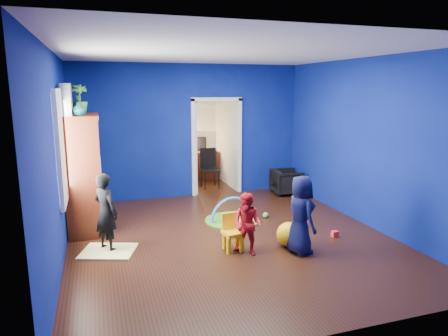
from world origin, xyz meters
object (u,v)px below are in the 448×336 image
object	(u,v)px
vase	(78,109)
folding_chair	(210,169)
toddler_red	(247,224)
hopper_ball	(289,234)
child_black	(106,212)
kid_chair	(233,234)
armchair	(287,182)
crt_tv	(86,171)
child_navy	(301,215)
tv_armoire	(84,174)
study_desk	(200,165)
play_mat	(232,220)

from	to	relation	value
vase	folding_chair	size ratio (longest dim) A/B	0.23
toddler_red	vase	size ratio (longest dim) A/B	4.41
hopper_ball	folding_chair	xyz separation A→B (m)	(-0.14, 3.89, 0.27)
child_black	kid_chair	xyz separation A→B (m)	(1.78, -0.58, -0.34)
armchair	kid_chair	size ratio (longest dim) A/B	1.25
armchair	crt_tv	bearing A→B (deg)	109.50
toddler_red	crt_tv	bearing A→B (deg)	-175.62
child_black	kid_chair	distance (m)	1.90
child_navy	kid_chair	world-z (taller)	child_navy
vase	hopper_ball	xyz separation A→B (m)	(2.95, -1.43, -1.87)
crt_tv	kid_chair	distance (m)	2.72
hopper_ball	folding_chair	size ratio (longest dim) A/B	0.41
vase	kid_chair	size ratio (longest dim) A/B	0.41
armchair	tv_armoire	bearing A→B (deg)	109.37
armchair	study_desk	bearing A→B (deg)	41.55
child_black	study_desk	world-z (taller)	child_black
armchair	toddler_red	xyz separation A→B (m)	(-2.07, -2.88, 0.17)
tv_armoire	crt_tv	xyz separation A→B (m)	(0.04, 0.00, 0.04)
child_black	toddler_red	bearing A→B (deg)	-150.87
toddler_red	child_navy	bearing A→B (deg)	31.44
vase	folding_chair	xyz separation A→B (m)	(2.81, 2.46, -1.60)
play_mat	vase	bearing A→B (deg)	178.98
crt_tv	play_mat	xyz separation A→B (m)	(2.47, -0.34, -1.01)
child_navy	kid_chair	bearing A→B (deg)	63.64
crt_tv	play_mat	bearing A→B (deg)	-7.95
armchair	play_mat	size ratio (longest dim) A/B	0.64
toddler_red	folding_chair	distance (m)	4.02
child_black	study_desk	bearing A→B (deg)	-69.86
toddler_red	vase	xyz separation A→B (m)	(-2.24, 1.51, 1.61)
child_navy	study_desk	xyz separation A→B (m)	(-0.19, 5.10, -0.20)
child_navy	play_mat	world-z (taller)	child_navy
toddler_red	hopper_ball	distance (m)	0.77
toddler_red	hopper_ball	world-z (taller)	toddler_red
child_black	tv_armoire	bearing A→B (deg)	-22.23
child_black	tv_armoire	distance (m)	1.14
tv_armoire	hopper_ball	xyz separation A→B (m)	(2.95, -1.73, -0.79)
child_navy	vase	world-z (taller)	vase
toddler_red	play_mat	size ratio (longest dim) A/B	0.93
armchair	tv_armoire	xyz separation A→B (m)	(-4.31, -1.06, 0.69)
crt_tv	vase	bearing A→B (deg)	-97.59
tv_armoire	hopper_ball	size ratio (longest dim) A/B	5.17
child_navy	study_desk	bearing A→B (deg)	-2.21
child_navy	vase	xyz separation A→B (m)	(-3.00, 1.68, 1.49)
child_navy	study_desk	distance (m)	5.11
armchair	play_mat	bearing A→B (deg)	133.55
crt_tv	play_mat	distance (m)	2.69
child_black	vase	size ratio (longest dim) A/B	5.66
folding_chair	tv_armoire	bearing A→B (deg)	-142.36
toddler_red	play_mat	world-z (taller)	toddler_red
folding_chair	child_black	bearing A→B (deg)	-128.05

